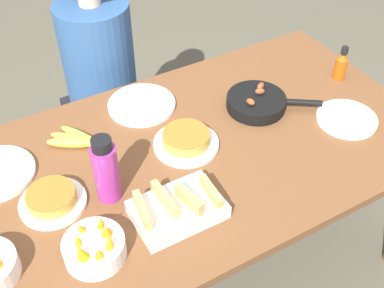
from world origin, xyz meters
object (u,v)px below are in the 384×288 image
melon_tray (177,208)px  empty_plate_near_front (142,105)px  water_bottle (106,170)px  fruit_bowl_citrus (95,247)px  banana_bunch (76,140)px  frittata_plate_side (52,200)px  skillet (257,102)px  person_figure (104,96)px  empty_plate_far_right (347,119)px  frittata_plate_center (186,140)px  hot_sauce_bottle (341,65)px

melon_tray → empty_plate_near_front: melon_tray is taller
water_bottle → fruit_bowl_citrus: bearing=-122.4°
fruit_bowl_citrus → banana_bunch: bearing=76.9°
empty_plate_near_front → frittata_plate_side: bearing=-145.3°
skillet → person_figure: 0.80m
empty_plate_far_right → person_figure: (-0.67, 0.88, -0.22)m
skillet → frittata_plate_side: (-0.85, -0.09, -0.00)m
melon_tray → skillet: bearing=31.1°
frittata_plate_center → person_figure: 0.74m
skillet → water_bottle: water_bottle is taller
frittata_plate_side → fruit_bowl_citrus: size_ratio=1.19×
banana_bunch → frittata_plate_side: bearing=-124.0°
frittata_plate_center → water_bottle: size_ratio=0.98×
fruit_bowl_citrus → empty_plate_near_front: bearing=54.0°
banana_bunch → empty_plate_near_front: (0.30, 0.08, -0.01)m
empty_plate_near_front → water_bottle: bearing=-127.8°
frittata_plate_side → frittata_plate_center: bearing=3.7°
frittata_plate_center → empty_plate_near_front: frittata_plate_center is taller
empty_plate_near_front → hot_sauce_bottle: hot_sauce_bottle is taller
empty_plate_near_front → fruit_bowl_citrus: fruit_bowl_citrus is taller
hot_sauce_bottle → skillet: bearing=179.9°
melon_tray → frittata_plate_side: bearing=144.4°
frittata_plate_center → banana_bunch: bearing=148.5°
empty_plate_near_front → banana_bunch: bearing=-165.1°
frittata_plate_side → water_bottle: bearing=-16.7°
banana_bunch → fruit_bowl_citrus: bearing=-103.1°
fruit_bowl_citrus → skillet: bearing=22.5°
hot_sauce_bottle → fruit_bowl_citrus: bearing=-164.8°
fruit_bowl_citrus → frittata_plate_side: bearing=101.2°
person_figure → hot_sauce_bottle: bearing=-37.6°
skillet → frittata_plate_side: bearing=-140.3°
frittata_plate_side → person_figure: bearing=58.9°
frittata_plate_side → empty_plate_near_front: size_ratio=0.80×
frittata_plate_center → empty_plate_far_right: (0.60, -0.18, -0.02)m
water_bottle → person_figure: 0.88m
melon_tray → frittata_plate_center: bearing=56.0°
water_bottle → frittata_plate_center: bearing=14.3°
frittata_plate_center → fruit_bowl_citrus: size_ratio=1.32×
person_figure → empty_plate_near_front: bearing=-86.9°
fruit_bowl_citrus → person_figure: 1.08m
skillet → frittata_plate_center: (-0.35, -0.05, -0.00)m
frittata_plate_side → water_bottle: 0.20m
empty_plate_far_right → fruit_bowl_citrus: (-1.06, -0.10, 0.03)m
person_figure → fruit_bowl_citrus: bearing=-111.8°
empty_plate_near_front → hot_sauce_bottle: size_ratio=1.79×
banana_bunch → person_figure: size_ratio=0.15×
banana_bunch → water_bottle: size_ratio=0.76×
empty_plate_far_right → fruit_bowl_citrus: 1.06m
fruit_bowl_citrus → melon_tray: bearing=3.1°
skillet → empty_plate_far_right: 0.34m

